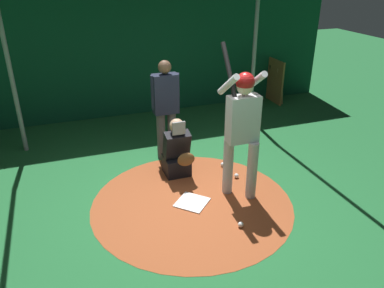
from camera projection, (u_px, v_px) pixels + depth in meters
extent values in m
plane|color=#216633|center=(192.00, 203.00, 5.54)|extent=(25.46, 25.46, 0.00)
cylinder|color=#9E4C28|center=(192.00, 203.00, 5.54)|extent=(2.90, 2.90, 0.01)
cube|color=white|center=(192.00, 202.00, 5.54)|extent=(0.59, 0.59, 0.01)
cylinder|color=#B3B3B7|center=(252.00, 171.00, 5.50)|extent=(0.15, 0.15, 0.89)
cylinder|color=#B3B3B7|center=(228.00, 166.00, 5.62)|extent=(0.15, 0.15, 0.89)
cube|color=silver|center=(243.00, 119.00, 5.23)|extent=(0.22, 0.44, 0.66)
cylinder|color=silver|center=(255.00, 82.00, 5.17)|extent=(0.54, 0.09, 0.41)
cylinder|color=silver|center=(228.00, 85.00, 5.05)|extent=(0.54, 0.09, 0.41)
sphere|color=beige|center=(245.00, 86.00, 5.03)|extent=(0.23, 0.23, 0.23)
sphere|color=#A51414|center=(245.00, 82.00, 5.00)|extent=(0.26, 0.26, 0.26)
cylinder|color=black|center=(229.00, 72.00, 5.11)|extent=(0.54, 0.06, 0.73)
cube|color=black|center=(176.00, 165.00, 6.26)|extent=(0.40, 0.40, 0.30)
cube|color=black|center=(177.00, 145.00, 6.07)|extent=(0.31, 0.40, 0.49)
sphere|color=tan|center=(177.00, 126.00, 5.90)|extent=(0.23, 0.23, 0.23)
cube|color=gray|center=(179.00, 128.00, 5.82)|extent=(0.03, 0.21, 0.21)
ellipsoid|color=brown|center=(186.00, 159.00, 5.90)|extent=(0.12, 0.28, 0.22)
cylinder|color=#4C4C51|center=(172.00, 134.00, 6.71)|extent=(0.15, 0.15, 0.84)
cylinder|color=#4C4C51|center=(161.00, 136.00, 6.65)|extent=(0.15, 0.15, 0.84)
cube|color=#1E2338|center=(165.00, 94.00, 6.36)|extent=(0.22, 0.42, 0.67)
cylinder|color=#1E2338|center=(177.00, 90.00, 6.39)|extent=(0.09, 0.09, 0.56)
cylinder|color=#1E2338|center=(154.00, 92.00, 6.27)|extent=(0.09, 0.09, 0.56)
sphere|color=brown|center=(165.00, 67.00, 6.16)|extent=(0.22, 0.22, 0.22)
cube|color=#0F472D|center=(130.00, 32.00, 8.13)|extent=(0.20, 9.46, 3.65)
cylinder|color=gray|center=(11.00, 76.00, 6.51)|extent=(0.08, 0.08, 2.82)
cylinder|color=gray|center=(254.00, 56.00, 7.92)|extent=(0.08, 0.08, 2.82)
cube|color=olive|center=(271.00, 79.00, 9.51)|extent=(1.06, 0.04, 1.05)
cylinder|color=tan|center=(264.00, 79.00, 9.94)|extent=(0.06, 0.12, 0.84)
cylinder|color=tan|center=(267.00, 80.00, 9.85)|extent=(0.06, 0.18, 0.82)
cylinder|color=tan|center=(269.00, 81.00, 9.74)|extent=(0.06, 0.20, 0.85)
cylinder|color=black|center=(272.00, 82.00, 9.63)|extent=(0.06, 0.19, 0.87)
cylinder|color=tan|center=(274.00, 84.00, 9.54)|extent=(0.06, 0.14, 0.82)
cylinder|color=black|center=(276.00, 86.00, 9.44)|extent=(0.06, 0.12, 0.81)
cylinder|color=tan|center=(279.00, 86.00, 9.33)|extent=(0.06, 0.19, 0.87)
cylinder|color=tan|center=(282.00, 88.00, 9.24)|extent=(0.06, 0.15, 0.81)
sphere|color=white|center=(241.00, 225.00, 5.01)|extent=(0.07, 0.07, 0.07)
sphere|color=white|center=(236.00, 176.00, 6.17)|extent=(0.07, 0.07, 0.07)
sphere|color=white|center=(223.00, 164.00, 6.51)|extent=(0.07, 0.07, 0.07)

